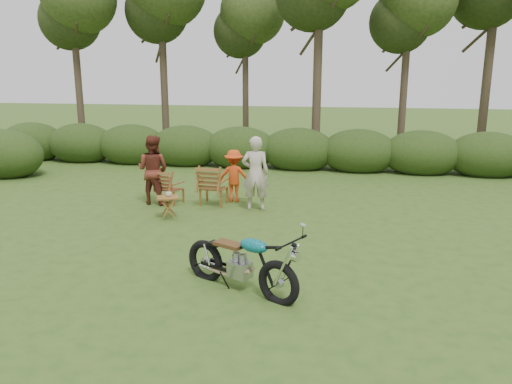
% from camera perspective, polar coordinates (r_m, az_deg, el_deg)
% --- Properties ---
extents(ground, '(80.00, 80.00, 0.00)m').
position_cam_1_polar(ground, '(8.50, -1.86, -8.59)').
color(ground, '#2F4E1A').
rests_on(ground, ground).
extents(tree_line, '(22.52, 11.62, 8.14)m').
position_cam_1_polar(tree_line, '(17.47, 7.03, 15.46)').
color(tree_line, '#3B2F20').
rests_on(tree_line, ground).
extents(motorcycle, '(2.11, 1.57, 1.13)m').
position_cam_1_polar(motorcycle, '(7.70, -1.83, -11.04)').
color(motorcycle, '#0DA5B4').
rests_on(motorcycle, ground).
extents(lawn_chair_right, '(0.74, 0.74, 0.99)m').
position_cam_1_polar(lawn_chair_right, '(12.43, -4.82, -1.43)').
color(lawn_chair_right, brown).
rests_on(lawn_chair_right, ground).
extents(lawn_chair_left, '(0.73, 0.73, 0.85)m').
position_cam_1_polar(lawn_chair_left, '(12.70, -9.63, -1.25)').
color(lawn_chair_left, brown).
rests_on(lawn_chair_left, ground).
extents(side_table, '(0.61, 0.57, 0.50)m').
position_cam_1_polar(side_table, '(11.33, -10.01, -1.76)').
color(side_table, brown).
rests_on(side_table, ground).
extents(cup, '(0.14, 0.14, 0.10)m').
position_cam_1_polar(cup, '(11.28, -9.93, -0.23)').
color(cup, beige).
rests_on(cup, side_table).
extents(adult_a, '(0.70, 0.51, 1.77)m').
position_cam_1_polar(adult_a, '(11.92, -0.07, -2.03)').
color(adult_a, '#BEAD9D').
rests_on(adult_a, ground).
extents(adult_b, '(0.92, 0.77, 1.71)m').
position_cam_1_polar(adult_b, '(12.75, -11.51, -1.27)').
color(adult_b, maroon).
rests_on(adult_b, ground).
extents(child, '(0.89, 0.56, 1.32)m').
position_cam_1_polar(child, '(12.70, -2.48, -1.06)').
color(child, '#D04013').
rests_on(child, ground).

